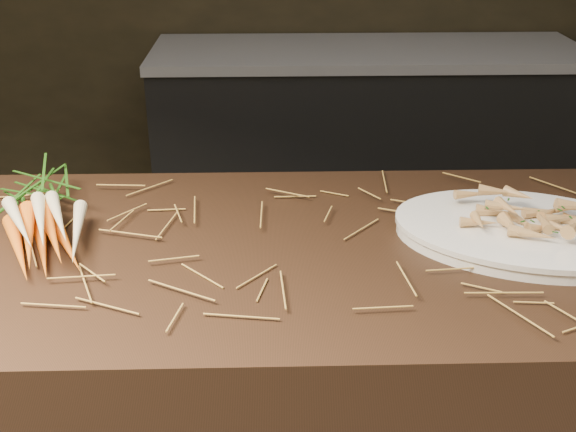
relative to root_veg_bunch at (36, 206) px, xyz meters
name	(u,v)px	position (x,y,z in m)	size (l,w,h in m)	color
back_counter	(365,142)	(0.86, 1.79, -0.52)	(1.82, 0.62, 0.84)	black
straw_bedding	(341,240)	(0.56, -0.09, -0.03)	(1.40, 0.60, 0.02)	olive
root_veg_bunch	(36,206)	(0.00, 0.00, 0.00)	(0.28, 0.45, 0.08)	#E26000
serving_platter	(526,234)	(0.90, -0.09, -0.03)	(0.46, 0.31, 0.02)	white
roasted_veg_heap	(529,215)	(0.90, -0.09, 0.01)	(0.23, 0.17, 0.05)	#B98446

